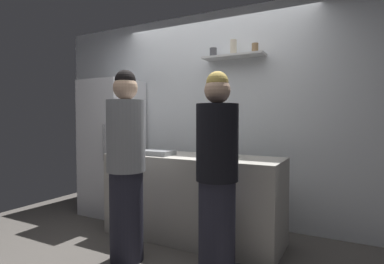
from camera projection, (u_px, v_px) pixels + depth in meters
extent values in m
plane|color=#59544F|center=(159.00, 256.00, 2.84)|extent=(5.28, 5.28, 0.00)
cube|color=white|center=(214.00, 117.00, 3.89)|extent=(4.80, 0.10, 2.60)
cube|color=silver|center=(233.00, 56.00, 3.57)|extent=(0.73, 0.22, 0.02)
cylinder|color=#4C4C51|center=(213.00, 53.00, 3.69)|extent=(0.08, 0.08, 0.11)
cylinder|color=beige|center=(233.00, 48.00, 3.57)|extent=(0.08, 0.08, 0.18)
cylinder|color=olive|center=(255.00, 48.00, 3.45)|extent=(0.07, 0.07, 0.11)
cube|color=white|center=(113.00, 147.00, 4.18)|extent=(0.65, 0.66, 1.78)
cylinder|color=#99999E|center=(104.00, 143.00, 3.78)|extent=(0.02, 0.02, 0.45)
cube|color=#B7B2A8|center=(192.00, 197.00, 3.26)|extent=(1.89, 0.63, 0.89)
cube|color=gray|center=(157.00, 153.00, 3.30)|extent=(0.34, 0.24, 0.05)
cylinder|color=#B2B2B7|center=(138.00, 148.00, 3.52)|extent=(0.09, 0.09, 0.10)
cylinder|color=silver|center=(138.00, 143.00, 3.50)|extent=(0.03, 0.03, 0.16)
cylinder|color=silver|center=(137.00, 143.00, 3.51)|extent=(0.02, 0.01, 0.16)
cylinder|color=silver|center=(140.00, 143.00, 3.54)|extent=(0.04, 0.01, 0.15)
cylinder|color=silver|center=(138.00, 143.00, 3.50)|extent=(0.02, 0.01, 0.16)
cylinder|color=silver|center=(138.00, 143.00, 3.51)|extent=(0.02, 0.01, 0.16)
cylinder|color=#19471E|center=(235.00, 147.00, 3.12)|extent=(0.08, 0.08, 0.20)
cylinder|color=#19471E|center=(235.00, 132.00, 3.12)|extent=(0.03, 0.03, 0.09)
cylinder|color=black|center=(235.00, 127.00, 3.12)|extent=(0.04, 0.04, 0.02)
cylinder|color=#B2BFB2|center=(213.00, 148.00, 3.04)|extent=(0.08, 0.08, 0.20)
cylinder|color=#B2BFB2|center=(213.00, 134.00, 3.03)|extent=(0.03, 0.03, 0.08)
cylinder|color=#333333|center=(213.00, 130.00, 3.03)|extent=(0.04, 0.04, 0.02)
cylinder|color=silver|center=(229.00, 149.00, 2.91)|extent=(0.08, 0.08, 0.20)
cylinder|color=silver|center=(230.00, 137.00, 2.90)|extent=(0.04, 0.04, 0.03)
cylinder|color=yellow|center=(230.00, 134.00, 2.90)|extent=(0.05, 0.05, 0.02)
cylinder|color=#262633|center=(217.00, 228.00, 2.48)|extent=(0.30, 0.30, 0.78)
cylinder|color=black|center=(217.00, 142.00, 2.45)|extent=(0.34, 0.34, 0.62)
sphere|color=#D8AD8C|center=(217.00, 90.00, 2.44)|extent=(0.21, 0.21, 0.21)
sphere|color=#D8B759|center=(217.00, 83.00, 2.43)|extent=(0.18, 0.18, 0.18)
cylinder|color=#262633|center=(127.00, 216.00, 2.76)|extent=(0.30, 0.30, 0.80)
cylinder|color=gray|center=(126.00, 136.00, 2.73)|extent=(0.34, 0.34, 0.64)
sphere|color=#D8AD8C|center=(125.00, 88.00, 2.71)|extent=(0.22, 0.22, 0.22)
sphere|color=black|center=(125.00, 80.00, 2.71)|extent=(0.19, 0.19, 0.19)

